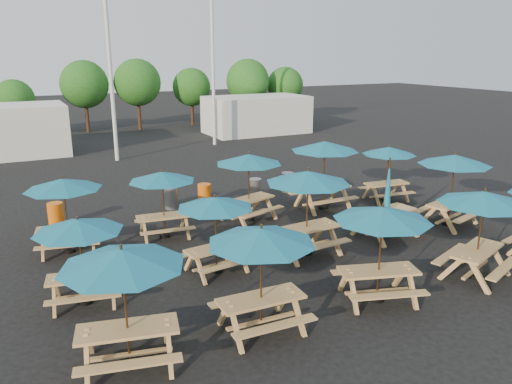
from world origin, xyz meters
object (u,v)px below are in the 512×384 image
picnic_unit_9 (484,202)px  waste_bin_1 (171,198)px  picnic_unit_1 (78,230)px  picnic_unit_8 (249,162)px  picnic_unit_5 (162,180)px  picnic_unit_4 (215,206)px  waste_bin_2 (205,194)px  waste_bin_3 (255,189)px  picnic_unit_0 (122,264)px  picnic_unit_3 (261,241)px  waste_bin_4 (287,182)px  picnic_unit_7 (308,181)px  picnic_unit_14 (389,154)px  waste_bin_0 (56,215)px  picnic_unit_13 (454,163)px  picnic_unit_11 (325,150)px  picnic_unit_6 (382,219)px  picnic_unit_10 (387,205)px  picnic_unit_2 (63,188)px

picnic_unit_9 → waste_bin_1: 10.73m
picnic_unit_1 → picnic_unit_8: size_ratio=0.82×
picnic_unit_8 → picnic_unit_5: bearing=167.3°
picnic_unit_4 → waste_bin_1: picnic_unit_4 is taller
waste_bin_2 → waste_bin_3: size_ratio=1.00×
picnic_unit_0 → picnic_unit_8: size_ratio=0.96×
picnic_unit_3 → waste_bin_4: picnic_unit_3 is taller
picnic_unit_7 → picnic_unit_14: (5.69, 3.11, -0.29)m
picnic_unit_0 → waste_bin_0: size_ratio=3.34×
picnic_unit_3 → picnic_unit_4: picnic_unit_3 is taller
picnic_unit_5 → waste_bin_4: 6.89m
picnic_unit_5 → picnic_unit_9: size_ratio=0.79×
picnic_unit_1 → waste_bin_4: (9.06, 6.12, -1.40)m
picnic_unit_13 → waste_bin_3: picnic_unit_13 is taller
picnic_unit_5 → waste_bin_1: bearing=74.5°
picnic_unit_3 → waste_bin_3: size_ratio=2.83×
picnic_unit_11 → picnic_unit_6: bearing=-113.7°
picnic_unit_1 → waste_bin_1: picnic_unit_1 is taller
waste_bin_4 → picnic_unit_7: bearing=-115.9°
picnic_unit_11 → waste_bin_3: size_ratio=3.14×
waste_bin_3 → picnic_unit_5: bearing=-150.9°
waste_bin_2 → waste_bin_3: 2.08m
waste_bin_4 → picnic_unit_4: bearing=-133.8°
picnic_unit_5 → picnic_unit_3: bearing=-82.2°
picnic_unit_6 → picnic_unit_7: bearing=107.6°
picnic_unit_0 → picnic_unit_4: (3.03, 3.07, -0.23)m
picnic_unit_3 → picnic_unit_10: picnic_unit_10 is taller
picnic_unit_2 → picnic_unit_14: 11.75m
picnic_unit_8 → picnic_unit_3: bearing=-131.6°
picnic_unit_11 → waste_bin_1: (-5.02, 2.55, -1.82)m
waste_bin_0 → waste_bin_4: (9.06, 0.18, 0.00)m
picnic_unit_0 → picnic_unit_5: 6.72m
picnic_unit_2 → picnic_unit_3: size_ratio=1.09×
waste_bin_4 → picnic_unit_5: bearing=-155.6°
picnic_unit_13 → picnic_unit_6: bearing=-166.9°
picnic_unit_9 → waste_bin_2: 10.06m
picnic_unit_3 → waste_bin_3: bearing=65.6°
picnic_unit_6 → picnic_unit_10: bearing=64.6°
picnic_unit_4 → picnic_unit_14: bearing=12.7°
picnic_unit_9 → picnic_unit_10: 3.53m
picnic_unit_3 → waste_bin_1: 9.20m
waste_bin_1 → picnic_unit_10: bearing=-49.0°
waste_bin_4 → picnic_unit_13: bearing=-65.6°
picnic_unit_2 → picnic_unit_13: bearing=-5.2°
picnic_unit_6 → waste_bin_0: size_ratio=3.46×
waste_bin_0 → waste_bin_2: size_ratio=1.00×
picnic_unit_11 → picnic_unit_13: 4.40m
picnic_unit_2 → picnic_unit_13: 12.17m
waste_bin_1 → picnic_unit_13: bearing=-37.7°
picnic_unit_0 → picnic_unit_4: bearing=58.3°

